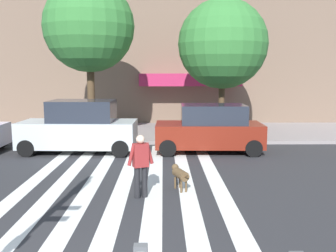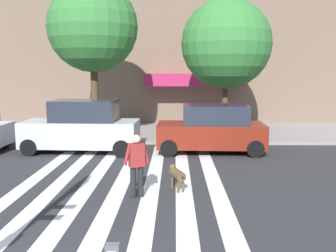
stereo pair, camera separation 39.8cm
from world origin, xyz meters
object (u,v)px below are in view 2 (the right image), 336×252
(parked_car_behind_first, at_px, (82,127))
(street_tree_nearest, at_px, (93,27))
(dog_on_leash, at_px, (177,174))
(pedestrian_dog_walker, at_px, (137,162))
(parked_car_third_in_line, at_px, (212,129))
(street_tree_middle, at_px, (226,44))

(parked_car_behind_first, relative_size, street_tree_nearest, 0.65)
(parked_car_behind_first, bearing_deg, dog_on_leash, -51.81)
(pedestrian_dog_walker, height_order, dog_on_leash, pedestrian_dog_walker)
(parked_car_behind_first, height_order, pedestrian_dog_walker, parked_car_behind_first)
(parked_car_third_in_line, bearing_deg, street_tree_nearest, 154.91)
(street_tree_middle, bearing_deg, dog_on_leash, -107.04)
(parked_car_third_in_line, relative_size, street_tree_middle, 0.67)
(parked_car_behind_first, distance_m, parked_car_third_in_line, 5.21)
(street_tree_middle, bearing_deg, parked_car_behind_first, -156.84)
(parked_car_behind_first, relative_size, pedestrian_dog_walker, 2.82)
(parked_car_behind_first, relative_size, parked_car_third_in_line, 1.08)
(street_tree_middle, bearing_deg, pedestrian_dog_walker, -112.31)
(parked_car_third_in_line, height_order, street_tree_middle, street_tree_middle)
(street_tree_nearest, xyz_separation_m, pedestrian_dog_walker, (2.73, -7.88, -4.27))
(pedestrian_dog_walker, bearing_deg, parked_car_third_in_line, 65.78)
(dog_on_leash, bearing_deg, parked_car_behind_first, 128.19)
(parked_car_third_in_line, distance_m, dog_on_leash, 5.05)
(parked_car_third_in_line, bearing_deg, pedestrian_dog_walker, -114.22)
(parked_car_third_in_line, xyz_separation_m, pedestrian_dog_walker, (-2.45, -5.46, -0.01))
(parked_car_behind_first, relative_size, dog_on_leash, 4.77)
(parked_car_third_in_line, relative_size, street_tree_nearest, 0.60)
(street_tree_nearest, bearing_deg, parked_car_behind_first, -90.71)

